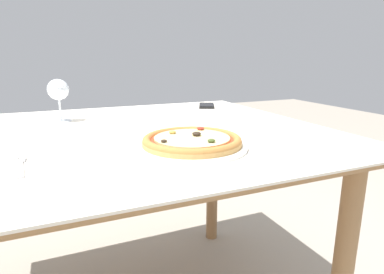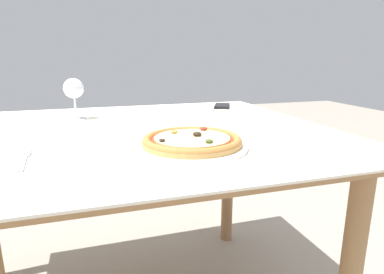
% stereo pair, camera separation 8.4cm
% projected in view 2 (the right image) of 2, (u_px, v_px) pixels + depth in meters
% --- Properties ---
extents(dining_table, '(1.34, 1.07, 0.74)m').
position_uv_depth(dining_table, '(125.00, 155.00, 1.06)').
color(dining_table, '#997047').
rests_on(dining_table, ground_plane).
extents(pizza_plate, '(0.29, 0.29, 0.04)m').
position_uv_depth(pizza_plate, '(192.00, 142.00, 0.84)').
color(pizza_plate, white).
rests_on(pizza_plate, dining_table).
extents(fork, '(0.04, 0.17, 0.00)m').
position_uv_depth(fork, '(23.00, 159.00, 0.74)').
color(fork, silver).
rests_on(fork, dining_table).
extents(wine_glass_far_left, '(0.08, 0.08, 0.16)m').
position_uv_depth(wine_glass_far_left, '(74.00, 90.00, 1.20)').
color(wine_glass_far_left, silver).
rests_on(wine_glass_far_left, dining_table).
extents(cell_phone, '(0.12, 0.16, 0.01)m').
position_uv_depth(cell_phone, '(222.00, 106.00, 1.53)').
color(cell_phone, black).
rests_on(cell_phone, dining_table).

